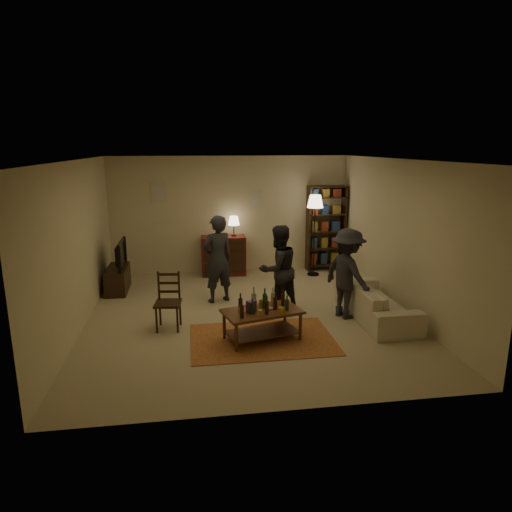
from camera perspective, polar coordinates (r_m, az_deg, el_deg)
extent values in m
plane|color=#C6B793|center=(8.12, -1.08, -7.48)|extent=(6.00, 6.00, 0.00)
plane|color=beige|center=(10.67, -3.22, 5.15)|extent=(5.50, 0.00, 5.50)
plane|color=beige|center=(7.87, -21.39, 1.16)|extent=(0.00, 6.00, 6.00)
plane|color=beige|center=(8.53, 17.54, 2.37)|extent=(0.00, 6.00, 6.00)
plane|color=beige|center=(4.87, 3.47, -5.25)|extent=(5.50, 0.00, 5.50)
plane|color=white|center=(7.57, -1.17, 11.94)|extent=(6.00, 6.00, 0.00)
cube|color=beige|center=(10.56, -12.01, 7.79)|extent=(0.35, 0.03, 0.45)
cube|color=beige|center=(10.67, 0.00, 7.07)|extent=(0.30, 0.03, 0.40)
cube|color=brown|center=(7.18, 0.77, -10.35)|extent=(2.20, 1.50, 0.01)
cube|color=brown|center=(7.01, 0.78, -6.96)|extent=(1.30, 0.92, 0.04)
cube|color=brown|center=(7.13, 0.77, -9.45)|extent=(1.18, 0.80, 0.02)
cylinder|color=brown|center=(6.69, -2.47, -10.23)|extent=(0.05, 0.05, 0.44)
cylinder|color=brown|center=(7.10, 5.56, -8.81)|extent=(0.05, 0.05, 0.44)
cylinder|color=brown|center=(7.14, -4.00, -8.66)|extent=(0.05, 0.05, 0.44)
cylinder|color=brown|center=(7.53, 3.63, -7.45)|extent=(0.05, 0.05, 0.44)
cylinder|color=gold|center=(6.83, -1.86, -6.89)|extent=(0.07, 0.07, 0.10)
cylinder|color=gold|center=(6.78, 0.49, -7.10)|extent=(0.07, 0.07, 0.09)
cylinder|color=gold|center=(7.15, 0.64, -5.87)|extent=(0.07, 0.07, 0.11)
cylinder|color=gold|center=(6.88, 3.13, -6.79)|extent=(0.07, 0.07, 0.09)
cube|color=#663593|center=(6.92, -0.65, -6.26)|extent=(0.17, 0.15, 0.18)
cylinder|color=gray|center=(7.03, 1.74, -6.62)|extent=(0.12, 0.12, 0.02)
cube|color=#311D10|center=(7.55, -10.95, -5.84)|extent=(0.46, 0.46, 0.04)
cylinder|color=#311D10|center=(7.50, -12.34, -7.87)|extent=(0.04, 0.04, 0.43)
cylinder|color=#311D10|center=(7.45, -9.79, -7.91)|extent=(0.04, 0.04, 0.43)
cylinder|color=#311D10|center=(7.80, -11.90, -6.98)|extent=(0.04, 0.04, 0.43)
cylinder|color=#311D10|center=(7.75, -9.46, -7.00)|extent=(0.04, 0.04, 0.43)
cube|color=#311D10|center=(7.62, -10.84, -3.55)|extent=(0.33, 0.07, 0.49)
cube|color=#311D10|center=(9.80, -16.88, -2.80)|extent=(0.40, 1.00, 0.50)
imported|color=black|center=(9.66, -16.98, 0.21)|extent=(0.13, 0.97, 0.56)
cube|color=maroon|center=(10.55, -4.09, 0.06)|extent=(1.00, 0.48, 0.90)
cube|color=#311D10|center=(10.37, -3.96, -1.50)|extent=(0.92, 0.02, 0.22)
cube|color=#311D10|center=(10.30, -3.99, -0.11)|extent=(0.92, 0.02, 0.22)
cube|color=#311D10|center=(10.24, -4.01, 1.31)|extent=(0.92, 0.02, 0.22)
cylinder|color=#311D10|center=(10.47, -2.77, 2.60)|extent=(0.12, 0.12, 0.04)
cylinder|color=#311D10|center=(10.45, -2.78, 3.30)|extent=(0.02, 0.02, 0.22)
cone|color=#FFE5B2|center=(10.41, -2.79, 4.44)|extent=(0.26, 0.26, 0.20)
cube|color=#311D10|center=(10.83, 6.56, 3.33)|extent=(0.04, 0.34, 2.00)
cube|color=#311D10|center=(11.08, 10.87, 3.41)|extent=(0.04, 0.34, 2.00)
cube|color=#311D10|center=(11.13, 8.58, -0.93)|extent=(0.90, 0.34, 0.03)
cube|color=#311D10|center=(11.04, 8.66, 1.08)|extent=(0.90, 0.34, 0.03)
cube|color=#311D10|center=(10.96, 8.73, 3.12)|extent=(0.90, 0.34, 0.03)
cube|color=#311D10|center=(10.89, 8.81, 5.19)|extent=(0.90, 0.34, 0.03)
cube|color=#311D10|center=(10.84, 8.88, 7.28)|extent=(0.90, 0.34, 0.03)
cube|color=#311D10|center=(10.82, 8.93, 8.59)|extent=(0.90, 0.34, 0.03)
cube|color=maroon|center=(11.01, 7.12, -0.26)|extent=(0.12, 0.22, 0.26)
cube|color=navy|center=(11.08, 8.36, -0.22)|extent=(0.15, 0.22, 0.26)
cube|color=olive|center=(11.16, 9.69, -0.17)|extent=(0.18, 0.22, 0.26)
cube|color=navy|center=(10.93, 7.18, 1.72)|extent=(0.12, 0.22, 0.24)
cube|color=olive|center=(11.00, 8.43, 1.76)|extent=(0.15, 0.22, 0.24)
cube|color=maroon|center=(11.08, 9.77, 1.79)|extent=(0.18, 0.22, 0.24)
cube|color=olive|center=(10.85, 7.24, 3.73)|extent=(0.12, 0.22, 0.22)
cube|color=maroon|center=(10.92, 8.50, 3.76)|extent=(0.15, 0.22, 0.22)
cube|color=navy|center=(11.00, 9.85, 3.78)|extent=(0.18, 0.22, 0.22)
cube|color=maroon|center=(10.79, 7.30, 5.77)|extent=(0.12, 0.22, 0.20)
cube|color=navy|center=(10.86, 8.57, 5.78)|extent=(0.15, 0.22, 0.20)
cube|color=olive|center=(10.95, 9.93, 5.79)|extent=(0.18, 0.22, 0.20)
cube|color=navy|center=(10.75, 7.36, 7.83)|extent=(0.12, 0.22, 0.18)
cube|color=olive|center=(10.82, 8.65, 7.83)|extent=(0.15, 0.22, 0.18)
cube|color=maroon|center=(10.90, 10.02, 7.82)|extent=(0.18, 0.22, 0.18)
cylinder|color=black|center=(10.68, 7.14, -2.26)|extent=(0.28, 0.28, 0.03)
cylinder|color=black|center=(10.49, 7.27, 2.01)|extent=(0.03, 0.03, 1.65)
cone|color=#FFE5B2|center=(10.35, 7.41, 6.80)|extent=(0.36, 0.36, 0.28)
imported|color=beige|center=(8.21, 14.76, -5.43)|extent=(0.81, 2.08, 0.61)
imported|color=#27272F|center=(8.64, -4.83, -0.39)|extent=(0.71, 0.59, 1.67)
imported|color=#222128|center=(8.09, 2.80, -1.67)|extent=(0.95, 0.87, 1.58)
imported|color=#2A2931|center=(7.99, 11.36, -2.16)|extent=(0.94, 1.16, 1.57)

